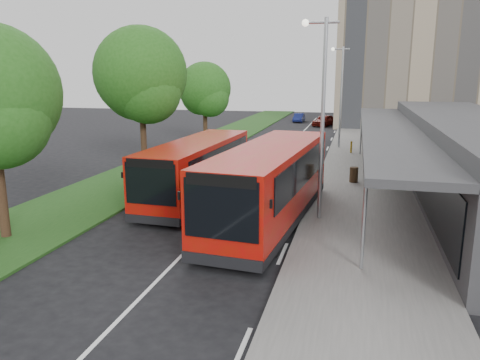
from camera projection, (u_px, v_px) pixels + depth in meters
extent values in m
plane|color=black|center=(209.00, 228.00, 18.72)|extent=(120.00, 120.00, 0.00)
cube|color=slate|center=(361.00, 153.00, 36.22)|extent=(5.00, 80.00, 0.15)
cube|color=#184215|center=(202.00, 147.00, 39.29)|extent=(5.00, 80.00, 0.10)
cube|color=silver|center=(274.00, 162.00, 32.92)|extent=(0.12, 70.00, 0.01)
cube|color=silver|center=(241.00, 351.00, 10.37)|extent=(0.12, 2.00, 0.01)
cube|color=silver|center=(283.00, 253.00, 16.05)|extent=(0.12, 2.00, 0.01)
cube|color=silver|center=(303.00, 207.00, 21.73)|extent=(0.12, 2.00, 0.01)
cube|color=silver|center=(314.00, 179.00, 27.41)|extent=(0.12, 2.00, 0.01)
cube|color=silver|center=(322.00, 161.00, 33.08)|extent=(0.12, 2.00, 0.01)
cube|color=silver|center=(328.00, 148.00, 38.76)|extent=(0.12, 2.00, 0.01)
cube|color=silver|center=(332.00, 139.00, 44.44)|extent=(0.12, 2.00, 0.01)
cube|color=silver|center=(335.00, 132.00, 50.12)|extent=(0.12, 2.00, 0.01)
cube|color=silver|center=(337.00, 126.00, 55.80)|extent=(0.12, 2.00, 0.01)
cube|color=silver|center=(339.00, 121.00, 61.48)|extent=(0.12, 2.00, 0.01)
cube|color=tan|center=(437.00, 47.00, 53.18)|extent=(22.00, 12.00, 18.00)
cube|color=#333235|center=(468.00, 157.00, 23.26)|extent=(5.00, 26.00, 4.00)
cube|color=black|center=(414.00, 162.00, 23.94)|extent=(0.06, 24.00, 2.20)
cube|color=#333235|center=(390.00, 129.00, 23.87)|extent=(2.80, 26.00, 0.25)
cylinder|color=#9B9FA4|center=(364.00, 222.00, 14.13)|extent=(0.12, 0.12, 3.30)
cylinder|color=#9B9FA4|center=(361.00, 134.00, 34.95)|extent=(0.12, 0.12, 3.30)
cylinder|color=#311E13|center=(1.00, 189.00, 17.11)|extent=(0.36, 0.36, 3.82)
cylinder|color=#311E13|center=(144.00, 139.00, 28.41)|extent=(0.36, 0.36, 4.31)
sphere|color=#215516|center=(141.00, 73.00, 27.55)|extent=(5.49, 5.49, 5.49)
sphere|color=#215516|center=(148.00, 90.00, 27.24)|extent=(3.92, 3.92, 3.92)
sphere|color=#215516|center=(137.00, 85.00, 28.29)|extent=(4.31, 4.31, 4.31)
cylinder|color=#311E13|center=(205.00, 126.00, 39.87)|extent=(0.36, 0.36, 3.45)
sphere|color=#215516|center=(205.00, 88.00, 39.17)|extent=(4.40, 4.40, 4.40)
sphere|color=#215516|center=(210.00, 98.00, 38.83)|extent=(3.14, 3.14, 3.14)
sphere|color=#215516|center=(201.00, 95.00, 39.88)|extent=(3.45, 3.45, 3.45)
cylinder|color=#9B9FA4|center=(323.00, 122.00, 18.71)|extent=(0.16, 0.16, 8.00)
cylinder|color=#9B9FA4|center=(321.00, 23.00, 17.92)|extent=(1.40, 0.10, 0.10)
sphere|color=silver|center=(305.00, 23.00, 18.06)|extent=(0.28, 0.28, 0.28)
cylinder|color=#9B9FA4|center=(341.00, 98.00, 37.64)|extent=(0.16, 0.16, 8.00)
cylinder|color=#9B9FA4|center=(341.00, 49.00, 36.84)|extent=(1.40, 0.10, 0.10)
sphere|color=silver|center=(333.00, 49.00, 36.98)|extent=(0.28, 0.28, 0.28)
cube|color=#B70909|center=(270.00, 180.00, 19.11)|extent=(3.61, 11.30, 2.80)
cube|color=black|center=(270.00, 213.00, 19.42)|extent=(3.63, 11.32, 0.32)
cube|color=black|center=(221.00, 210.00, 13.91)|extent=(2.38, 0.26, 1.85)
cube|color=black|center=(299.00, 149.00, 24.15)|extent=(2.32, 0.25, 1.38)
cube|color=black|center=(242.00, 165.00, 19.72)|extent=(0.89, 9.49, 1.27)
cube|color=black|center=(305.00, 169.00, 18.87)|extent=(0.89, 9.49, 1.27)
cube|color=black|center=(221.00, 262.00, 14.26)|extent=(2.64, 0.31, 0.37)
cube|color=black|center=(220.00, 181.00, 13.70)|extent=(2.22, 0.23, 0.37)
cube|color=black|center=(179.00, 196.00, 14.54)|extent=(0.09, 0.09, 0.26)
cube|color=black|center=(271.00, 204.00, 13.59)|extent=(0.09, 0.09, 0.26)
cylinder|color=black|center=(212.00, 235.00, 16.44)|extent=(0.40, 0.98, 0.95)
cylinder|color=black|center=(273.00, 243.00, 15.73)|extent=(0.40, 0.98, 0.95)
cylinder|color=black|center=(268.00, 189.00, 23.07)|extent=(0.40, 0.98, 0.95)
cylinder|color=black|center=(312.00, 193.00, 22.36)|extent=(0.40, 0.98, 0.95)
cube|color=#B70909|center=(197.00, 167.00, 22.89)|extent=(2.73, 10.04, 2.51)
cube|color=black|center=(198.00, 191.00, 23.16)|extent=(2.75, 10.06, 0.28)
cube|color=black|center=(150.00, 184.00, 18.15)|extent=(2.13, 0.13, 1.66)
cube|color=black|center=(228.00, 144.00, 27.49)|extent=(2.09, 0.13, 1.23)
cube|color=black|center=(177.00, 156.00, 23.38)|extent=(0.36, 8.53, 1.14)
cube|color=black|center=(222.00, 158.00, 22.73)|extent=(0.36, 8.53, 1.14)
cube|color=black|center=(152.00, 220.00, 18.46)|extent=(2.37, 0.17, 0.33)
cube|color=black|center=(149.00, 164.00, 17.96)|extent=(1.99, 0.11, 0.33)
cube|color=black|center=(122.00, 175.00, 18.65)|extent=(0.08, 0.08, 0.24)
cube|color=black|center=(184.00, 179.00, 17.93)|extent=(0.08, 0.08, 0.24)
cylinder|color=black|center=(150.00, 205.00, 20.39)|extent=(0.32, 0.86, 0.85)
cylinder|color=black|center=(192.00, 209.00, 19.86)|extent=(0.32, 0.86, 0.85)
cylinder|color=black|center=(202.00, 175.00, 26.44)|extent=(0.32, 0.86, 0.85)
cylinder|color=black|center=(236.00, 177.00, 25.90)|extent=(0.32, 0.86, 0.85)
cylinder|color=#372716|center=(354.00, 175.00, 25.96)|extent=(0.53, 0.53, 0.83)
cylinder|color=#FFB90D|center=(351.00, 147.00, 35.64)|extent=(0.17, 0.17, 0.88)
imported|color=#60120D|center=(324.00, 120.00, 55.35)|extent=(3.01, 4.28, 1.35)
imported|color=navy|center=(299.00, 118.00, 60.25)|extent=(1.26, 3.39, 1.11)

